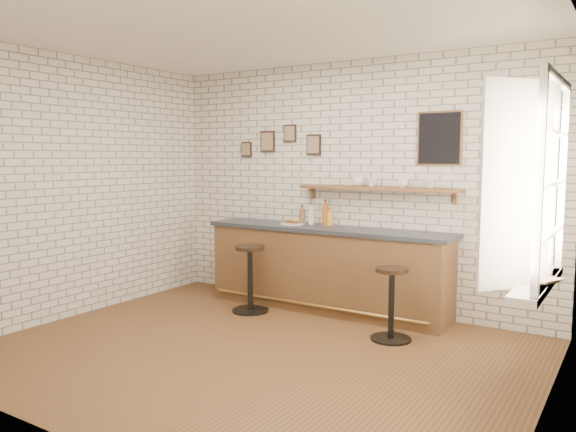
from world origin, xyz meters
name	(u,v)px	position (x,y,z in m)	size (l,w,h in m)	color
ground	(255,352)	(0.00, 0.00, 0.00)	(5.00, 5.00, 0.00)	brown
bar_counter	(326,268)	(-0.16, 1.70, 0.51)	(3.10, 0.65, 1.01)	brown
sandwich_plate	(292,224)	(-0.64, 1.69, 1.02)	(0.28, 0.28, 0.01)	white
ciabatta_sandwich	(293,221)	(-0.63, 1.69, 1.05)	(0.22, 0.16, 0.07)	tan
potato_chips	(290,223)	(-0.66, 1.69, 1.02)	(0.27, 0.18, 0.00)	#ECB653
bitters_bottle_brown	(302,216)	(-0.57, 1.83, 1.11)	(0.07, 0.07, 0.23)	brown
bitters_bottle_white	(311,216)	(-0.45, 1.83, 1.12)	(0.07, 0.07, 0.26)	white
bitters_bottle_amber	(325,215)	(-0.25, 1.83, 1.14)	(0.08, 0.08, 0.32)	#9D4619
condiment_bottle_yellow	(330,218)	(-0.18, 1.83, 1.10)	(0.07, 0.07, 0.22)	gold
bar_stool_left	(250,276)	(-0.88, 1.13, 0.43)	(0.44, 0.44, 0.80)	black
bar_stool_right	(391,301)	(0.95, 1.04, 0.40)	(0.41, 0.41, 0.74)	black
wall_shelf	(377,189)	(0.40, 1.90, 1.48)	(2.00, 0.18, 0.18)	brown
shelf_cup_a	(358,182)	(0.16, 1.90, 1.55)	(0.13, 0.13, 0.11)	white
shelf_cup_b	(372,183)	(0.34, 1.90, 1.55)	(0.10, 0.10, 0.10)	white
shelf_cup_c	(403,183)	(0.72, 1.90, 1.55)	(0.13, 0.13, 0.10)	white
shelf_cup_d	(430,184)	(1.04, 1.90, 1.55)	(0.10, 0.10, 0.10)	white
back_wall_decor	(367,140)	(0.23, 1.98, 2.05)	(2.96, 0.02, 0.56)	black
window_sill	(537,284)	(2.40, 0.30, 0.90)	(0.20, 1.35, 0.06)	white
casement_window	(536,184)	(2.36, 0.30, 1.65)	(0.40, 1.30, 1.56)	white
book_lower	(532,281)	(2.38, 0.20, 0.94)	(0.16, 0.22, 0.02)	tan
book_upper	(533,277)	(2.38, 0.23, 0.96)	(0.18, 0.24, 0.02)	tan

